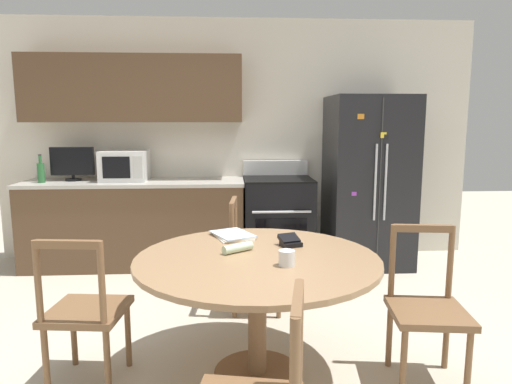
% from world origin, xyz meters
% --- Properties ---
extents(ground_plane, '(14.00, 14.00, 0.00)m').
position_xyz_m(ground_plane, '(0.00, 0.00, 0.00)').
color(ground_plane, beige).
extents(back_wall, '(5.20, 0.44, 2.60)m').
position_xyz_m(back_wall, '(-0.30, 2.59, 1.45)').
color(back_wall, silver).
rests_on(back_wall, ground_plane).
extents(kitchen_counter, '(2.27, 0.64, 0.90)m').
position_xyz_m(kitchen_counter, '(-1.08, 2.29, 0.45)').
color(kitchen_counter, brown).
rests_on(kitchen_counter, ground_plane).
extents(refrigerator, '(0.83, 0.78, 1.77)m').
position_xyz_m(refrigerator, '(1.36, 2.21, 0.88)').
color(refrigerator, black).
rests_on(refrigerator, ground_plane).
extents(oven_range, '(0.71, 0.68, 1.08)m').
position_xyz_m(oven_range, '(0.42, 2.26, 0.47)').
color(oven_range, black).
rests_on(oven_range, ground_plane).
extents(microwave, '(0.47, 0.39, 0.31)m').
position_xyz_m(microwave, '(-1.18, 2.33, 1.05)').
color(microwave, white).
rests_on(microwave, kitchen_counter).
extents(countertop_tv, '(0.44, 0.16, 0.35)m').
position_xyz_m(countertop_tv, '(-1.71, 2.34, 1.09)').
color(countertop_tv, black).
rests_on(countertop_tv, kitchen_counter).
extents(counter_bottle, '(0.07, 0.07, 0.28)m').
position_xyz_m(counter_bottle, '(-1.98, 2.20, 1.01)').
color(counter_bottle, '#2D6B38').
rests_on(counter_bottle, kitchen_counter).
extents(dining_table, '(1.42, 1.42, 0.74)m').
position_xyz_m(dining_table, '(0.06, 0.08, 0.62)').
color(dining_table, '#997551').
rests_on(dining_table, ground_plane).
extents(dining_chair_right, '(0.47, 0.47, 0.90)m').
position_xyz_m(dining_chair_right, '(1.04, -0.02, 0.43)').
color(dining_chair_right, brown).
rests_on(dining_chair_right, ground_plane).
extents(dining_chair_far, '(0.46, 0.46, 0.90)m').
position_xyz_m(dining_chair_far, '(0.09, 1.07, 0.43)').
color(dining_chair_far, brown).
rests_on(dining_chair_far, ground_plane).
extents(dining_chair_left, '(0.46, 0.46, 0.90)m').
position_xyz_m(dining_chair_left, '(-0.92, 0.06, 0.43)').
color(dining_chair_left, brown).
rests_on(dining_chair_left, ground_plane).
extents(candle_glass, '(0.09, 0.09, 0.09)m').
position_xyz_m(candle_glass, '(0.21, -0.09, 0.77)').
color(candle_glass, silver).
rests_on(candle_glass, dining_table).
extents(folded_napkin, '(0.19, 0.15, 0.05)m').
position_xyz_m(folded_napkin, '(-0.05, 0.19, 0.76)').
color(folded_napkin, beige).
rests_on(folded_napkin, dining_table).
extents(wallet, '(0.15, 0.16, 0.07)m').
position_xyz_m(wallet, '(0.28, 0.31, 0.76)').
color(wallet, black).
rests_on(wallet, dining_table).
extents(mail_stack, '(0.33, 0.37, 0.02)m').
position_xyz_m(mail_stack, '(-0.08, 0.55, 0.75)').
color(mail_stack, white).
rests_on(mail_stack, dining_table).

